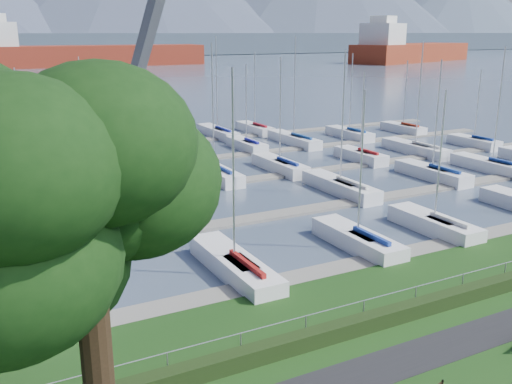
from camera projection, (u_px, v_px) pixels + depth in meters
path at (429, 352)px, 23.02m from camera, size 160.00×2.00×0.04m
hedge at (387, 317)px, 25.14m from camera, size 80.00×0.70×0.70m
fence at (382, 296)px, 25.25m from camera, size 80.00×0.04×0.04m
docks at (178, 189)px, 47.78m from camera, size 90.00×41.60×0.25m
tree at (54, 203)px, 11.98m from camera, size 7.76×7.53×12.45m
crane at (148, 121)px, 47.31m from camera, size 6.64×13.19×22.35m
cargo_ship_mid at (75, 56)px, 219.88m from camera, size 91.25×18.80×21.50m
cargo_ship_east at (408, 52)px, 252.96m from camera, size 76.69×41.25×21.50m
sailboat_fleet at (152, 122)px, 47.85m from camera, size 75.38×49.85×12.60m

